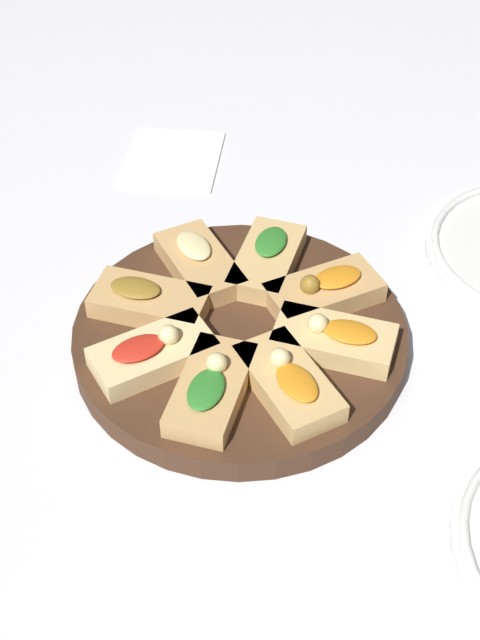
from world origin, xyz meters
TOP-DOWN VIEW (x-y plane):
  - ground_plane at (0.00, 0.00)m, footprint 3.00×3.00m
  - serving_board at (0.00, 0.00)m, footprint 0.30×0.30m
  - focaccia_slice_0 at (-0.09, 0.01)m, footprint 0.11×0.06m
  - focaccia_slice_1 at (-0.07, -0.05)m, footprint 0.11×0.11m
  - focaccia_slice_2 at (-0.01, -0.09)m, footprint 0.06×0.11m
  - focaccia_slice_3 at (0.06, -0.06)m, footprint 0.11×0.11m
  - focaccia_slice_4 at (0.09, -0.01)m, footprint 0.11×0.06m
  - focaccia_slice_5 at (0.07, 0.05)m, footprint 0.11×0.11m
  - focaccia_slice_6 at (0.01, 0.09)m, footprint 0.06×0.11m
  - focaccia_slice_7 at (-0.05, 0.07)m, footprint 0.10×0.11m
  - napkin_stack at (-0.28, -0.14)m, footprint 0.13×0.11m

SIDE VIEW (x-z plane):
  - ground_plane at x=0.00m, z-range 0.00..0.00m
  - napkin_stack at x=-0.28m, z-range 0.00..0.01m
  - serving_board at x=0.00m, z-range 0.00..0.02m
  - focaccia_slice_0 at x=-0.09m, z-range 0.02..0.05m
  - focaccia_slice_1 at x=-0.07m, z-range 0.02..0.05m
  - focaccia_slice_2 at x=-0.01m, z-range 0.02..0.05m
  - focaccia_slice_3 at x=0.06m, z-range 0.02..0.05m
  - focaccia_slice_4 at x=0.09m, z-range 0.02..0.05m
  - focaccia_slice_5 at x=0.07m, z-range 0.02..0.05m
  - focaccia_slice_6 at x=0.01m, z-range 0.02..0.05m
  - focaccia_slice_7 at x=-0.05m, z-range 0.02..0.05m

